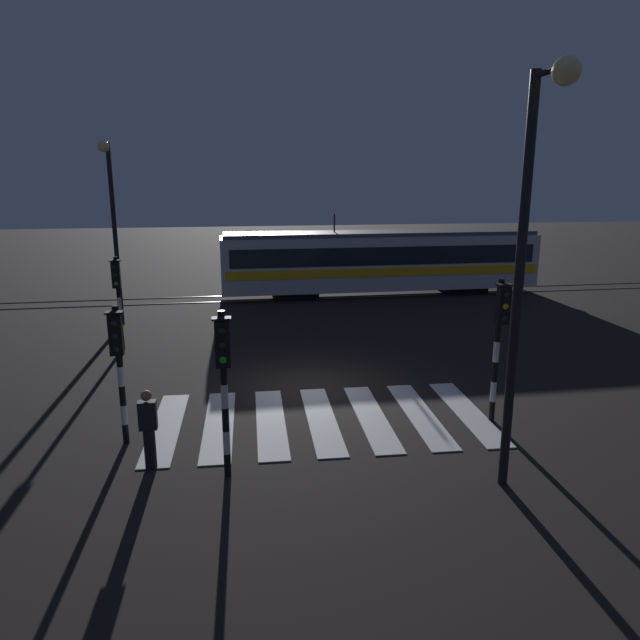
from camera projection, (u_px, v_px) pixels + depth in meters
ground_plane at (308, 388)px, 16.49m from camera, size 120.00×120.00×0.00m
rail_near at (271, 300)px, 28.53m from camera, size 80.00×0.12×0.03m
rail_far at (269, 295)px, 29.91m from camera, size 80.00×0.12×0.03m
crosswalk_zebra at (321, 419)px, 14.35m from camera, size 8.44×4.55×0.02m
traffic_light_corner_near_right at (500, 330)px, 13.67m from camera, size 0.36×0.42×3.56m
traffic_light_corner_near_left at (118, 355)px, 12.50m from camera, size 0.36×0.42×3.19m
traffic_light_kerb_mid_left at (224, 371)px, 11.02m from camera, size 0.36×0.42×3.41m
traffic_light_corner_far_left at (118, 289)px, 19.76m from camera, size 0.36×0.42×3.27m
street_lamp_near_kerb at (529, 240)px, 9.98m from camera, size 0.44×1.21×7.63m
street_lamp_trackside_left at (112, 212)px, 22.48m from camera, size 0.44×1.21×7.24m
tram at (381, 261)px, 29.73m from camera, size 16.45×2.58×4.15m
pedestrian_waiting_at_kerb at (149, 429)px, 11.72m from camera, size 0.36×0.24×1.71m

